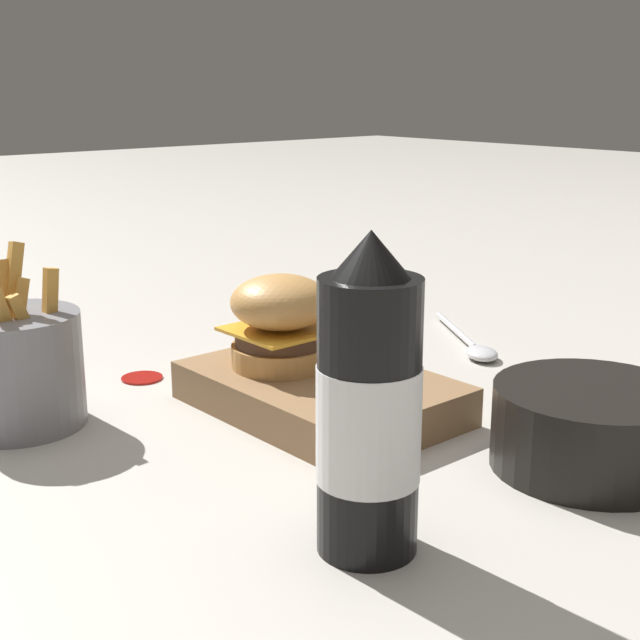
% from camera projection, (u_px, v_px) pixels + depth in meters
% --- Properties ---
extents(ground_plane, '(6.00, 6.00, 0.00)m').
position_uv_depth(ground_plane, '(329.00, 431.00, 0.75)').
color(ground_plane, '#B7B2A8').
extents(serving_board, '(0.24, 0.16, 0.03)m').
position_uv_depth(serving_board, '(320.00, 393.00, 0.79)').
color(serving_board, olive).
rests_on(serving_board, ground_plane).
extents(burger, '(0.09, 0.09, 0.08)m').
position_uv_depth(burger, '(280.00, 321.00, 0.80)').
color(burger, tan).
rests_on(burger, serving_board).
extents(ketchup_bottle, '(0.06, 0.06, 0.20)m').
position_uv_depth(ketchup_bottle, '(369.00, 410.00, 0.54)').
color(ketchup_bottle, black).
rests_on(ketchup_bottle, ground_plane).
extents(fries_basket, '(0.11, 0.11, 0.16)m').
position_uv_depth(fries_basket, '(17.00, 367.00, 0.75)').
color(fries_basket, slate).
rests_on(fries_basket, ground_plane).
extents(side_bowl, '(0.15, 0.15, 0.06)m').
position_uv_depth(side_bowl, '(591.00, 426.00, 0.67)').
color(side_bowl, black).
rests_on(side_bowl, ground_plane).
extents(spoon, '(0.17, 0.12, 0.01)m').
position_uv_depth(spoon, '(475.00, 347.00, 0.97)').
color(spoon, silver).
rests_on(spoon, ground_plane).
extents(ketchup_puddle, '(0.04, 0.04, 0.00)m').
position_uv_depth(ketchup_puddle, '(142.00, 377.00, 0.88)').
color(ketchup_puddle, '#9E140F').
rests_on(ketchup_puddle, ground_plane).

